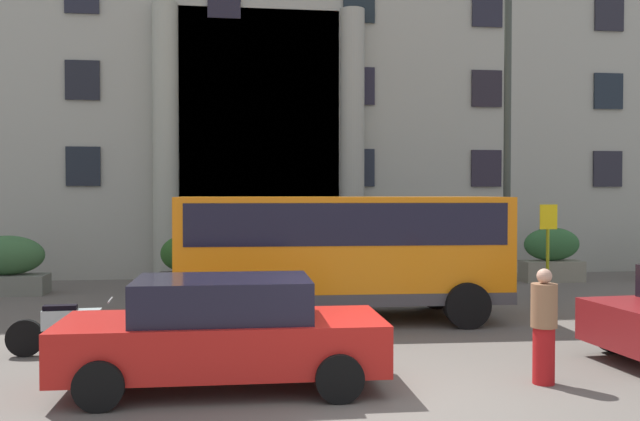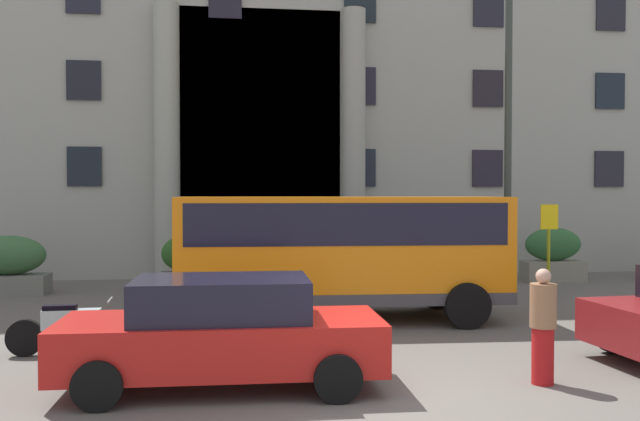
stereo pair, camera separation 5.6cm
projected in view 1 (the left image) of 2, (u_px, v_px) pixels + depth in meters
The scene contains 13 objects.
ground_plane at pixel (387, 401), 9.02m from camera, with size 80.00×64.00×0.12m, color #5C564F.
office_building_facade at pixel (281, 55), 26.14m from camera, with size 36.96×9.63×15.67m.
orange_minibus at pixel (341, 246), 14.47m from camera, with size 6.75×2.85×2.57m.
bus_stop_sign at pixel (548, 241), 16.84m from camera, with size 0.44×0.08×2.37m.
hedge_planter_entrance_right at pixel (377, 259), 19.93m from camera, with size 1.98×0.86×1.53m.
hedge_planter_entrance_left at pixel (187, 263), 18.97m from camera, with size 1.46×0.73×1.50m.
hedge_planter_far_east at pixel (7, 266), 18.05m from camera, with size 1.99×0.96×1.54m.
hedge_planter_far_west at pixel (552, 255), 20.77m from camera, with size 1.81×0.76×1.61m.
parked_sedan_far at pixel (223, 332), 9.42m from camera, with size 4.36×1.98×1.50m.
motorcycle_far_end at pixel (69, 327), 11.34m from camera, with size 2.05×0.55×0.89m.
motorcycle_near_kerb at pixel (259, 321), 11.85m from camera, with size 2.02×0.78×0.89m.
pedestrian_man_red_shirt at pixel (544, 326), 9.61m from camera, with size 0.36×0.36×1.60m.
lamppost_plaza_centre at pixel (507, 111), 17.39m from camera, with size 0.40×0.40×8.11m.
Camera 1 is at (-2.06, -8.76, 2.65)m, focal length 39.04 mm.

